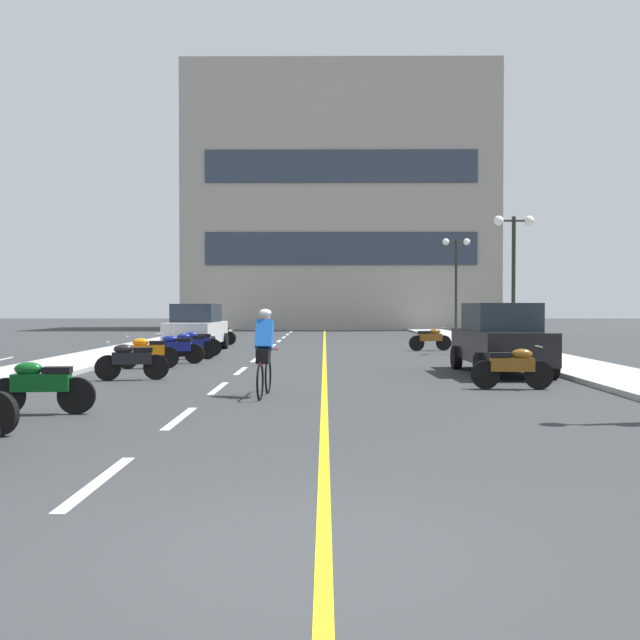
% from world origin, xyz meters
% --- Properties ---
extents(ground_plane, '(140.00, 140.00, 0.00)m').
position_xyz_m(ground_plane, '(0.00, 21.00, 0.00)').
color(ground_plane, '#2D3033').
extents(curb_left, '(2.40, 72.00, 0.12)m').
position_xyz_m(curb_left, '(-7.20, 24.00, 0.06)').
color(curb_left, '#A8A8A3').
rests_on(curb_left, ground).
extents(curb_right, '(2.40, 72.00, 0.12)m').
position_xyz_m(curb_right, '(7.20, 24.00, 0.06)').
color(curb_right, '#A8A8A3').
rests_on(curb_right, ground).
extents(lane_dash_0, '(0.14, 2.20, 0.01)m').
position_xyz_m(lane_dash_0, '(-2.00, 2.00, 0.00)').
color(lane_dash_0, silver).
rests_on(lane_dash_0, ground).
extents(lane_dash_1, '(0.14, 2.20, 0.01)m').
position_xyz_m(lane_dash_1, '(-2.00, 6.00, 0.00)').
color(lane_dash_1, silver).
rests_on(lane_dash_1, ground).
extents(lane_dash_2, '(0.14, 2.20, 0.01)m').
position_xyz_m(lane_dash_2, '(-2.00, 10.00, 0.00)').
color(lane_dash_2, silver).
rests_on(lane_dash_2, ground).
extents(lane_dash_3, '(0.14, 2.20, 0.01)m').
position_xyz_m(lane_dash_3, '(-2.00, 14.00, 0.00)').
color(lane_dash_3, silver).
rests_on(lane_dash_3, ground).
extents(lane_dash_4, '(0.14, 2.20, 0.01)m').
position_xyz_m(lane_dash_4, '(-2.00, 18.00, 0.00)').
color(lane_dash_4, silver).
rests_on(lane_dash_4, ground).
extents(lane_dash_5, '(0.14, 2.20, 0.01)m').
position_xyz_m(lane_dash_5, '(-2.00, 22.00, 0.00)').
color(lane_dash_5, silver).
rests_on(lane_dash_5, ground).
extents(lane_dash_6, '(0.14, 2.20, 0.01)m').
position_xyz_m(lane_dash_6, '(-2.00, 26.00, 0.00)').
color(lane_dash_6, silver).
rests_on(lane_dash_6, ground).
extents(lane_dash_7, '(0.14, 2.20, 0.01)m').
position_xyz_m(lane_dash_7, '(-2.00, 30.00, 0.00)').
color(lane_dash_7, silver).
rests_on(lane_dash_7, ground).
extents(lane_dash_8, '(0.14, 2.20, 0.01)m').
position_xyz_m(lane_dash_8, '(-2.00, 34.00, 0.00)').
color(lane_dash_8, silver).
rests_on(lane_dash_8, ground).
extents(lane_dash_9, '(0.14, 2.20, 0.01)m').
position_xyz_m(lane_dash_9, '(-2.00, 38.00, 0.00)').
color(lane_dash_9, silver).
rests_on(lane_dash_9, ground).
extents(lane_dash_10, '(0.14, 2.20, 0.01)m').
position_xyz_m(lane_dash_10, '(-2.00, 42.00, 0.00)').
color(lane_dash_10, silver).
rests_on(lane_dash_10, ground).
extents(lane_dash_11, '(0.14, 2.20, 0.01)m').
position_xyz_m(lane_dash_11, '(-2.00, 46.00, 0.00)').
color(lane_dash_11, silver).
rests_on(lane_dash_11, ground).
extents(centre_line_yellow, '(0.12, 66.00, 0.01)m').
position_xyz_m(centre_line_yellow, '(0.25, 24.00, 0.00)').
color(centre_line_yellow, gold).
rests_on(centre_line_yellow, ground).
extents(office_building, '(22.76, 9.11, 19.21)m').
position_xyz_m(office_building, '(1.40, 49.49, 9.60)').
color(office_building, '#9E998E').
rests_on(office_building, ground).
extents(street_lamp_mid, '(1.46, 0.36, 4.89)m').
position_xyz_m(street_lamp_mid, '(7.10, 20.77, 3.72)').
color(street_lamp_mid, black).
rests_on(street_lamp_mid, curb_right).
extents(street_lamp_far, '(1.46, 0.36, 5.19)m').
position_xyz_m(street_lamp_far, '(7.22, 32.69, 3.91)').
color(street_lamp_far, black).
rests_on(street_lamp_far, curb_right).
extents(parked_car_near, '(1.98, 4.23, 1.82)m').
position_xyz_m(parked_car_near, '(4.78, 13.25, 0.92)').
color(parked_car_near, black).
rests_on(parked_car_near, ground).
extents(parked_car_mid, '(2.04, 4.26, 1.82)m').
position_xyz_m(parked_car_mid, '(-4.69, 22.34, 0.92)').
color(parked_car_mid, black).
rests_on(parked_car_mid, ground).
extents(motorcycle_2, '(1.70, 0.60, 0.92)m').
position_xyz_m(motorcycle_2, '(-4.31, 6.33, 0.47)').
color(motorcycle_2, black).
rests_on(motorcycle_2, ground).
extents(motorcycle_3, '(1.70, 0.60, 0.92)m').
position_xyz_m(motorcycle_3, '(4.19, 9.85, 0.47)').
color(motorcycle_3, black).
rests_on(motorcycle_3, ground).
extents(motorcycle_4, '(1.69, 0.63, 0.92)m').
position_xyz_m(motorcycle_4, '(-4.28, 11.58, 0.47)').
color(motorcycle_4, black).
rests_on(motorcycle_4, ground).
extents(motorcycle_5, '(1.68, 0.66, 0.92)m').
position_xyz_m(motorcycle_5, '(-4.68, 14.67, 0.47)').
color(motorcycle_5, black).
rests_on(motorcycle_5, ground).
extents(motorcycle_6, '(1.70, 0.60, 0.92)m').
position_xyz_m(motorcycle_6, '(-4.25, 16.39, 0.47)').
color(motorcycle_6, black).
rests_on(motorcycle_6, ground).
extents(motorcycle_7, '(1.70, 0.60, 0.92)m').
position_xyz_m(motorcycle_7, '(-4.14, 18.02, 0.47)').
color(motorcycle_7, black).
rests_on(motorcycle_7, ground).
extents(motorcycle_8, '(1.70, 0.60, 0.92)m').
position_xyz_m(motorcycle_8, '(-4.18, 19.47, 0.47)').
color(motorcycle_8, black).
rests_on(motorcycle_8, ground).
extents(motorcycle_9, '(1.68, 0.64, 0.92)m').
position_xyz_m(motorcycle_9, '(4.36, 22.53, 0.47)').
color(motorcycle_9, black).
rests_on(motorcycle_9, ground).
extents(motorcycle_10, '(1.63, 0.81, 0.92)m').
position_xyz_m(motorcycle_10, '(-4.60, 24.94, 0.47)').
color(motorcycle_10, black).
rests_on(motorcycle_10, ground).
extents(motorcycle_11, '(1.65, 0.77, 0.92)m').
position_xyz_m(motorcycle_11, '(-4.52, 26.75, 0.47)').
color(motorcycle_11, black).
rests_on(motorcycle_11, ground).
extents(cyclist_rider, '(0.42, 1.77, 1.71)m').
position_xyz_m(cyclist_rider, '(-0.91, 8.66, 0.89)').
color(cyclist_rider, black).
rests_on(cyclist_rider, ground).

